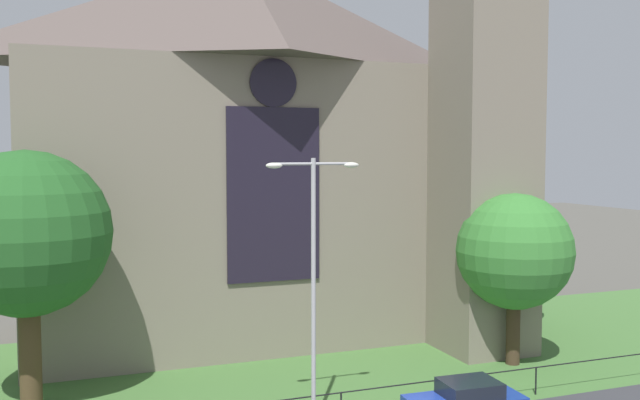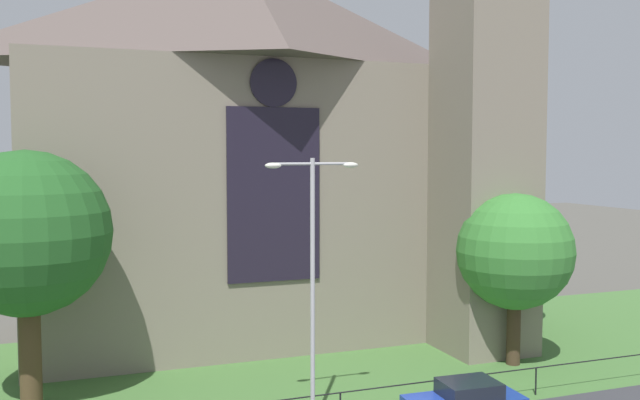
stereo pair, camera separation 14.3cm
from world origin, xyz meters
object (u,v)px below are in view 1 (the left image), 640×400
tree_left_near (27,235)px  tree_right_near (515,252)px  streetlamp_near (313,261)px  church_building (258,141)px  tree_right_far (515,240)px

tree_left_near → tree_right_near: (20.40, -1.87, -1.41)m
tree_left_near → streetlamp_near: size_ratio=1.03×
tree_left_near → streetlamp_near: bearing=-31.5°
church_building → tree_left_near: (-11.18, -8.04, -3.70)m
tree_left_near → tree_right_far: tree_left_near is taller
tree_right_far → streetlamp_near: (-15.62, -10.10, 1.16)m
church_building → streetlamp_near: 14.55m
tree_left_near → streetlamp_near: 10.96m
tree_right_far → tree_right_near: tree_right_near is taller
tree_left_near → tree_right_far: 25.39m
tree_right_far → tree_right_near: 7.74m
church_building → tree_right_far: (13.77, -3.66, -5.54)m
tree_left_near → tree_right_near: size_ratio=1.25×
tree_right_near → tree_left_near: bearing=174.8°
tree_right_near → streetlamp_near: 11.74m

